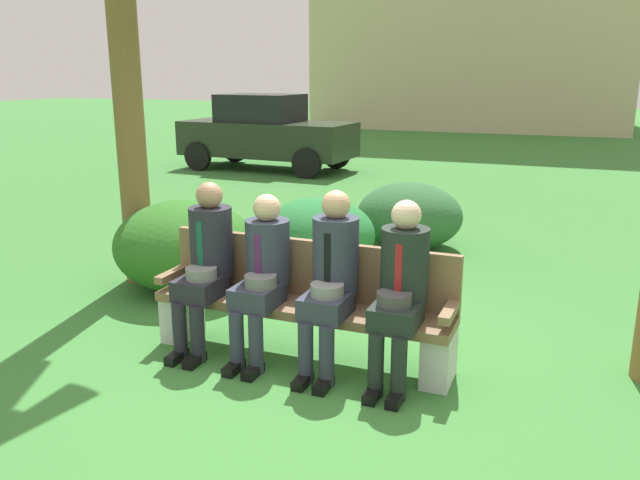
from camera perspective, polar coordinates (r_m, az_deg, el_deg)
ground_plane at (r=4.89m, az=-0.32°, el=-11.41°), size 80.00×80.00×0.00m
park_bench at (r=4.95m, az=-1.48°, el=-5.56°), size 2.35×0.44×0.90m
seated_man_leftmost at (r=5.09m, az=-10.14°, el=-1.64°), size 0.34×0.72×1.33m
seated_man_centerleft at (r=4.86m, az=-5.14°, el=-2.63°), size 0.34×0.72×1.27m
seated_man_centerright at (r=4.64m, az=1.01°, el=-3.00°), size 0.34×0.72×1.34m
seated_man_rightmost at (r=4.49m, az=7.20°, el=-3.94°), size 0.34×0.72×1.31m
shrub_near_bench at (r=6.58m, az=-11.93°, el=-0.51°), size 1.47×1.34×0.92m
shrub_mid_lawn at (r=8.08m, az=7.97°, el=2.17°), size 1.32×1.21×0.83m
shrub_far_lawn at (r=7.16m, az=-0.17°, el=0.58°), size 1.29×1.18×0.80m
parked_car_near at (r=14.65m, az=-4.85°, el=9.54°), size 3.97×1.86×1.68m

